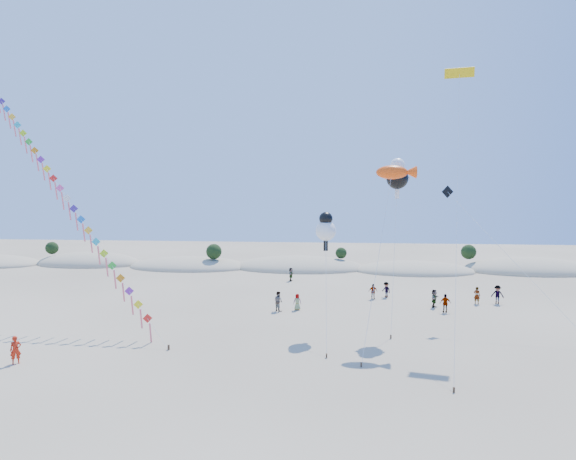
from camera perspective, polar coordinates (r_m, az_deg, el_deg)
The scene contains 10 objects.
ground at distance 26.01m, azimuth -6.54°, elevation -20.57°, with size 160.00×160.00×0.00m, color gray.
dune_ridge at distance 69.12m, azimuth 2.19°, elevation -4.47°, with size 145.30×11.49×5.57m.
kite_train at distance 47.95m, azimuth -26.59°, elevation 6.31°, with size 26.73×16.83×24.93m.
fish_kite at distance 38.19m, azimuth 12.71°, elevation 6.65°, with size 4.53×8.67×13.05m.
cartoon_kite_low at distance 38.21m, azimuth 4.50°, elevation 0.21°, with size 1.61×7.70×9.43m.
cartoon_kite_high at distance 40.63m, azimuth 12.84°, elevation 6.29°, with size 2.00×5.35×13.76m.
parafoil_kite at distance 43.47m, azimuth 19.64°, elevation 16.71°, with size 4.75×15.70×21.18m.
dark_kite at distance 42.62m, azimuth 21.77°, elevation 0.50°, with size 9.03×9.23×11.56m.
flyer_foreground at distance 36.25m, azimuth -29.58°, elevation -12.26°, with size 0.66×0.43×1.80m, color red.
beachgoers at distance 49.73m, azimuth 11.46°, elevation -7.30°, with size 22.37×16.27×1.83m.
Camera 1 is at (5.02, -23.00, 11.08)m, focal length 30.00 mm.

